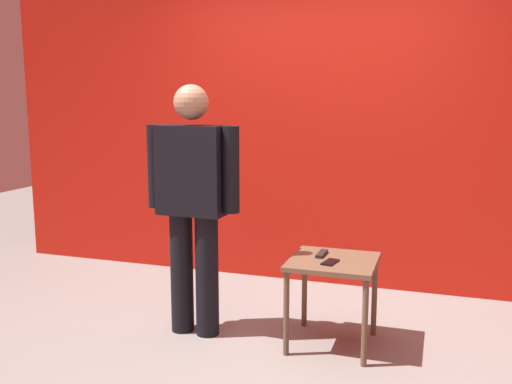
# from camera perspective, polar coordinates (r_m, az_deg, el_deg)

# --- Properties ---
(ground_plane) EXTENTS (12.00, 12.00, 0.00)m
(ground_plane) POSITION_cam_1_polar(r_m,az_deg,el_deg) (3.55, 0.01, -16.61)
(ground_plane) COLOR gray
(back_wall_red) EXTENTS (5.77, 0.12, 2.92)m
(back_wall_red) POSITION_cam_1_polar(r_m,az_deg,el_deg) (4.75, 6.22, 8.19)
(back_wall_red) COLOR #B2180E
(back_wall_red) RESTS_ON ground_plane
(standing_person) EXTENTS (0.65, 0.24, 1.65)m
(standing_person) POSITION_cam_1_polar(r_m,az_deg,el_deg) (3.68, -6.39, -0.55)
(standing_person) COLOR black
(standing_person) RESTS_ON ground_plane
(side_table) EXTENTS (0.53, 0.53, 0.56)m
(side_table) POSITION_cam_1_polar(r_m,az_deg,el_deg) (3.61, 7.79, -8.05)
(side_table) COLOR brown
(side_table) RESTS_ON ground_plane
(cell_phone) EXTENTS (0.10, 0.15, 0.01)m
(cell_phone) POSITION_cam_1_polar(r_m,az_deg,el_deg) (3.50, 7.51, -7.05)
(cell_phone) COLOR black
(cell_phone) RESTS_ON side_table
(tv_remote) EXTENTS (0.05, 0.17, 0.02)m
(tv_remote) POSITION_cam_1_polar(r_m,az_deg,el_deg) (3.66, 6.67, -6.22)
(tv_remote) COLOR black
(tv_remote) RESTS_ON side_table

